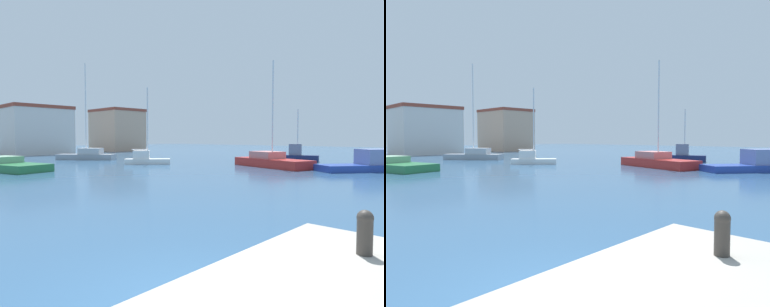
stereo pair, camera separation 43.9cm
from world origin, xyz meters
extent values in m
plane|color=#2D5175|center=(15.00, 20.00, 0.00)|extent=(160.00, 160.00, 0.00)
cylinder|color=#38332D|center=(1.09, -2.10, 1.26)|extent=(0.19, 0.19, 0.48)
sphere|color=#38332D|center=(1.09, -2.10, 1.50)|extent=(0.20, 0.20, 0.20)
cube|color=white|center=(16.64, 21.65, 0.25)|extent=(4.11, 3.90, 0.51)
cube|color=silver|center=(16.20, 22.05, 0.90)|extent=(1.84, 1.81, 0.79)
cylinder|color=silver|center=(16.64, 21.65, 3.91)|extent=(0.12, 0.12, 6.80)
cylinder|color=silver|center=(16.07, 22.17, 1.41)|extent=(1.17, 1.07, 0.08)
cube|color=#233D93|center=(23.69, 4.34, 0.25)|extent=(7.15, 6.16, 0.51)
cube|color=#6E7DB1|center=(24.50, 3.73, 1.09)|extent=(3.29, 3.11, 1.16)
cube|color=#28703D|center=(4.97, 25.02, 0.29)|extent=(4.80, 9.01, 0.58)
cube|color=gray|center=(4.92, 25.22, 0.83)|extent=(2.84, 3.00, 0.51)
cube|color=gray|center=(15.84, 31.91, 0.32)|extent=(5.51, 6.32, 0.63)
cube|color=#ADB0B5|center=(16.18, 31.48, 0.99)|extent=(2.81, 2.97, 0.70)
cylinder|color=silver|center=(15.84, 31.91, 5.84)|extent=(0.12, 0.12, 10.41)
cube|color=#19234C|center=(29.76, 12.76, 0.34)|extent=(2.55, 4.39, 0.68)
cube|color=slate|center=(29.67, 12.98, 1.28)|extent=(1.13, 1.44, 1.19)
cylinder|color=silver|center=(29.76, 12.76, 3.10)|extent=(0.12, 0.12, 4.84)
cube|color=#B22823|center=(21.98, 11.29, 0.36)|extent=(4.40, 7.72, 0.72)
cube|color=#C4716E|center=(22.16, 11.89, 1.03)|extent=(2.67, 2.94, 0.61)
cylinder|color=silver|center=(21.98, 11.29, 4.93)|extent=(0.12, 0.12, 8.41)
cube|color=beige|center=(16.87, 48.80, 3.43)|extent=(8.68, 7.61, 6.85)
cube|color=brown|center=(16.87, 48.80, 7.10)|extent=(8.85, 7.77, 0.50)
cube|color=tan|center=(33.32, 51.80, 3.76)|extent=(7.10, 9.19, 7.53)
cube|color=brown|center=(33.32, 51.80, 7.78)|extent=(7.24, 9.38, 0.50)
camera|label=1|loc=(-3.46, -3.39, 2.52)|focal=31.04mm
camera|label=2|loc=(-3.16, -3.70, 2.52)|focal=31.04mm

